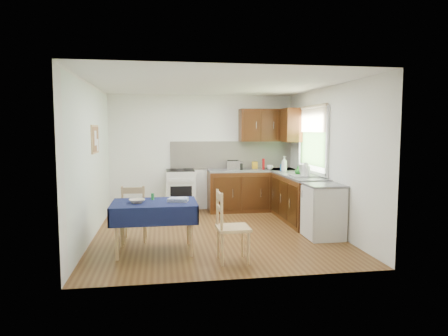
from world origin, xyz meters
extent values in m
plane|color=#522F16|center=(0.00, 0.00, 0.00)|extent=(4.20, 4.20, 0.00)
cube|color=white|center=(0.00, 0.00, 2.50)|extent=(4.00, 4.20, 0.02)
cube|color=white|center=(0.00, 2.10, 1.25)|extent=(4.00, 0.02, 2.50)
cube|color=white|center=(0.00, -2.10, 1.25)|extent=(4.00, 0.02, 2.50)
cube|color=white|center=(-2.00, 0.00, 1.25)|extent=(0.02, 4.20, 2.50)
cube|color=white|center=(2.00, 0.00, 1.25)|extent=(0.02, 4.20, 2.50)
cube|color=#351109|center=(1.05, 1.80, 0.43)|extent=(1.90, 0.60, 0.86)
cube|color=#351109|center=(1.70, 0.65, 0.43)|extent=(0.60, 1.70, 0.86)
cube|color=slate|center=(1.05, 1.80, 0.88)|extent=(1.90, 0.60, 0.04)
cube|color=slate|center=(1.70, 0.65, 0.88)|extent=(0.60, 1.70, 0.04)
cube|color=slate|center=(1.70, 1.80, 0.88)|extent=(0.60, 0.60, 0.04)
cube|color=beige|center=(0.65, 2.08, 1.20)|extent=(2.70, 0.02, 0.60)
cube|color=#351109|center=(1.40, 1.93, 1.85)|extent=(1.20, 0.35, 0.70)
cube|color=#351109|center=(1.82, 1.50, 1.85)|extent=(0.35, 0.50, 0.70)
cube|color=silver|center=(-0.50, 1.80, 0.45)|extent=(0.60, 0.60, 0.90)
cube|color=black|center=(-0.50, 1.80, 0.91)|extent=(0.58, 0.58, 0.02)
cube|color=black|center=(-0.50, 1.50, 0.45)|extent=(0.44, 0.01, 0.32)
cube|color=#2E4F20|center=(1.99, 0.70, 1.50)|extent=(0.01, 1.40, 0.85)
cube|color=silver|center=(1.97, 0.70, 2.15)|extent=(0.04, 1.48, 0.06)
cube|color=silver|center=(1.97, 0.70, 0.95)|extent=(0.04, 1.48, 0.06)
cube|color=#C6B889|center=(1.96, 0.70, 1.93)|extent=(0.02, 1.36, 0.44)
cube|color=silver|center=(1.70, -0.55, 0.42)|extent=(0.55, 0.58, 0.85)
cube|color=slate|center=(1.70, -0.55, 0.87)|extent=(0.58, 0.60, 0.03)
cube|color=tan|center=(-1.98, 0.30, 1.60)|extent=(0.02, 0.62, 0.47)
cube|color=#91633C|center=(-1.96, 0.30, 1.60)|extent=(0.01, 0.56, 0.41)
cube|color=white|center=(-1.95, 0.22, 1.62)|extent=(0.00, 0.18, 0.24)
cube|color=white|center=(-1.95, 0.42, 1.50)|extent=(0.00, 0.15, 0.20)
cube|color=#0F113E|center=(-1.00, -0.87, 0.71)|extent=(1.16, 0.78, 0.03)
cube|color=#0F113E|center=(-1.00, -1.26, 0.60)|extent=(1.20, 0.02, 0.26)
cube|color=#0F113E|center=(-1.00, -0.47, 0.60)|extent=(1.20, 0.02, 0.26)
cube|color=#0F113E|center=(-1.59, -0.87, 0.60)|extent=(0.02, 0.82, 0.26)
cube|color=#0F113E|center=(-0.40, -0.87, 0.60)|extent=(0.02, 0.82, 0.26)
cylinder|color=tan|center=(-1.50, -1.17, 0.35)|extent=(0.05, 0.05, 0.70)
cylinder|color=tan|center=(-0.49, -1.17, 0.35)|extent=(0.05, 0.05, 0.70)
cylinder|color=tan|center=(-1.50, -0.56, 0.35)|extent=(0.05, 0.05, 0.70)
cylinder|color=tan|center=(-0.49, -0.56, 0.35)|extent=(0.05, 0.05, 0.70)
cube|color=tan|center=(-1.32, -0.22, 0.42)|extent=(0.41, 0.41, 0.04)
cube|color=tan|center=(-1.33, -0.39, 0.75)|extent=(0.36, 0.04, 0.28)
cylinder|color=tan|center=(-1.15, -0.07, 0.21)|extent=(0.03, 0.03, 0.42)
cylinder|color=tan|center=(-1.47, -0.05, 0.21)|extent=(0.03, 0.03, 0.42)
cylinder|color=tan|center=(-1.17, -0.39, 0.21)|extent=(0.03, 0.03, 0.42)
cylinder|color=tan|center=(-1.49, -0.37, 0.21)|extent=(0.03, 0.03, 0.42)
cube|color=tan|center=(0.04, -1.46, 0.45)|extent=(0.43, 0.43, 0.04)
cube|color=tan|center=(-0.14, -1.47, 0.81)|extent=(0.04, 0.38, 0.30)
cylinder|color=tan|center=(0.22, -1.63, 0.23)|extent=(0.04, 0.04, 0.45)
cylinder|color=tan|center=(0.21, -1.29, 0.23)|extent=(0.04, 0.04, 0.45)
cylinder|color=tan|center=(-0.13, -1.64, 0.23)|extent=(0.04, 0.04, 0.45)
cylinder|color=tan|center=(-0.13, -1.29, 0.23)|extent=(0.04, 0.04, 0.45)
cube|color=#AEADB2|center=(0.61, 1.75, 1.00)|extent=(0.28, 0.17, 0.19)
cube|color=black|center=(0.61, 1.75, 1.10)|extent=(0.24, 0.02, 0.02)
cube|color=black|center=(0.66, 1.80, 0.97)|extent=(0.30, 0.26, 0.14)
cube|color=#AEADB2|center=(0.66, 1.80, 1.06)|extent=(0.30, 0.26, 0.03)
cylinder|color=#AC0D11|center=(1.28, 1.72, 1.02)|extent=(0.05, 0.05, 0.24)
cube|color=gold|center=(1.14, 1.95, 0.98)|extent=(0.13, 0.10, 0.15)
cube|color=gray|center=(1.70, 0.39, 0.91)|extent=(0.46, 0.35, 0.02)
cylinder|color=silver|center=(1.70, 0.39, 1.01)|extent=(0.06, 0.22, 0.21)
cylinder|color=silver|center=(1.71, 0.33, 1.00)|extent=(0.16, 0.16, 0.20)
sphere|color=silver|center=(1.71, 0.33, 1.12)|extent=(0.10, 0.10, 0.10)
imported|color=silver|center=(1.41, 1.65, 0.95)|extent=(0.13, 0.13, 0.10)
imported|color=silver|center=(1.60, 1.27, 1.06)|extent=(0.16, 0.16, 0.31)
imported|color=#1C5FA8|center=(1.62, 1.40, 1.01)|extent=(0.14, 0.14, 0.21)
imported|color=#227E25|center=(1.69, 0.68, 0.98)|extent=(0.13, 0.13, 0.16)
imported|color=beige|center=(-1.24, -0.90, 0.75)|extent=(0.25, 0.25, 0.05)
imported|color=white|center=(-0.68, -0.67, 0.73)|extent=(0.16, 0.22, 0.02)
cylinder|color=green|center=(-1.02, -0.67, 0.77)|extent=(0.05, 0.05, 0.09)
cube|color=navy|center=(-0.66, -0.87, 0.75)|extent=(0.32, 0.27, 0.05)
camera|label=1|loc=(-0.88, -6.58, 1.77)|focal=32.00mm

